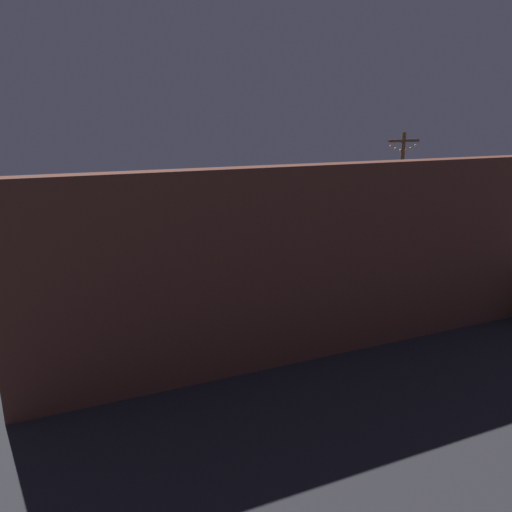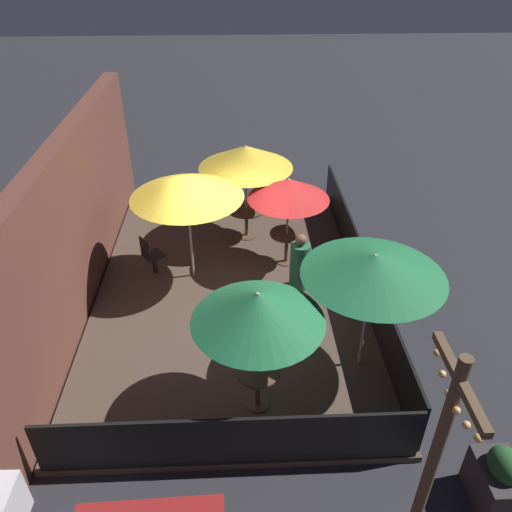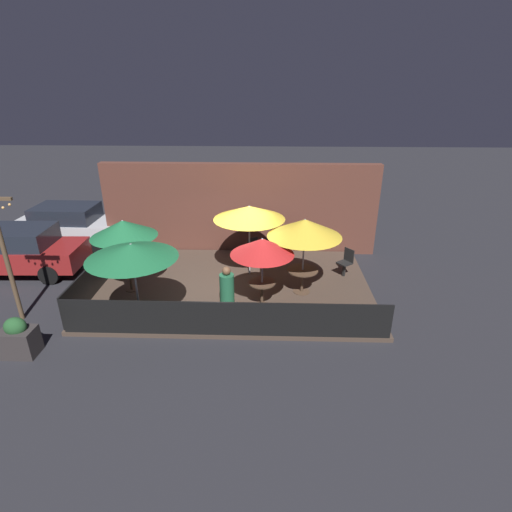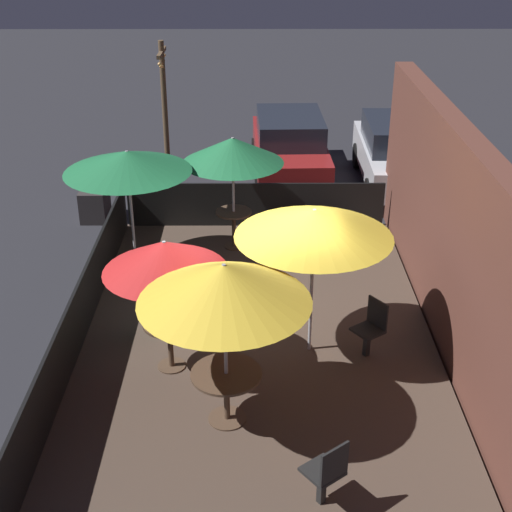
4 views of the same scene
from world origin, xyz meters
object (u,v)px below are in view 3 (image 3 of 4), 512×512
at_px(dining_table_2, 130,272).
at_px(patio_chair_0, 346,261).
at_px(light_post, 4,250).
at_px(parked_car_0, 18,250).
at_px(patio_umbrella_1, 262,247).
at_px(patio_umbrella_4, 132,251).
at_px(dining_table_0, 302,274).
at_px(dining_table_1, 262,287).
at_px(patio_umbrella_3, 249,213).
at_px(patio_chair_1, 254,250).
at_px(patio_umbrella_2, 123,229).
at_px(patio_umbrella_0, 305,228).
at_px(planter_box, 19,338).
at_px(patron_0, 227,290).
at_px(parked_car_1, 68,225).

bearing_deg(dining_table_2, patio_chair_0, 10.07).
xyz_separation_m(dining_table_2, light_post, (-2.59, -1.55, 1.35)).
xyz_separation_m(dining_table_2, parked_car_0, (-4.18, 1.28, 0.13)).
bearing_deg(patio_umbrella_1, patio_umbrella_4, -162.69).
bearing_deg(dining_table_0, dining_table_1, -144.15).
bearing_deg(parked_car_0, patio_umbrella_3, -1.95).
bearing_deg(patio_chair_1, patio_chair_0, 37.00).
distance_m(patio_umbrella_2, patio_umbrella_3, 3.82).
distance_m(patio_umbrella_0, patio_chair_1, 3.06).
distance_m(patio_chair_0, planter_box, 9.50).
relative_size(patio_umbrella_3, planter_box, 2.31).
bearing_deg(patio_umbrella_2, patio_umbrella_1, -11.64).
relative_size(patio_umbrella_3, dining_table_2, 3.05).
height_order(patio_umbrella_2, patio_umbrella_4, patio_umbrella_4).
relative_size(patio_chair_1, patron_0, 0.69).
bearing_deg(patio_umbrella_2, dining_table_0, 0.35).
xyz_separation_m(patio_umbrella_2, patio_umbrella_3, (3.61, 1.25, 0.12)).
bearing_deg(patio_chair_0, planter_box, -10.63).
distance_m(patron_0, planter_box, 5.21).
bearing_deg(patio_umbrella_2, dining_table_2, 0.00).
height_order(patio_umbrella_4, parked_car_1, patio_umbrella_4).
xyz_separation_m(patio_umbrella_1, dining_table_2, (-4.06, 0.84, -1.24)).
distance_m(patio_umbrella_1, patio_chair_1, 3.30).
xyz_separation_m(patio_umbrella_1, parked_car_0, (-8.23, 2.12, -1.11)).
distance_m(planter_box, parked_car_0, 5.06).
xyz_separation_m(patio_umbrella_3, dining_table_0, (1.65, -1.21, -1.53)).
bearing_deg(patio_umbrella_4, patio_umbrella_3, 48.13).
bearing_deg(dining_table_2, patio_umbrella_1, -11.64).
relative_size(patio_umbrella_1, patio_umbrella_3, 0.88).
height_order(patio_chair_0, patio_chair_1, patio_chair_0).
bearing_deg(planter_box, patio_chair_1, 44.12).
height_order(dining_table_0, parked_car_0, parked_car_0).
xyz_separation_m(patio_umbrella_1, light_post, (-6.64, -0.72, 0.11)).
height_order(patio_umbrella_4, light_post, light_post).
height_order(patio_umbrella_0, patio_chair_1, patio_umbrella_0).
height_order(patio_umbrella_2, light_post, light_post).
height_order(planter_box, light_post, light_post).
xyz_separation_m(dining_table_2, patio_chair_1, (3.74, 2.16, -0.11)).
distance_m(patio_umbrella_1, patio_umbrella_4, 3.38).
bearing_deg(patio_umbrella_4, patio_umbrella_2, 114.64).
xyz_separation_m(patio_umbrella_3, patio_chair_0, (3.17, -0.04, -1.62)).
distance_m(patio_umbrella_1, patron_0, 1.60).
bearing_deg(dining_table_2, planter_box, -118.53).
bearing_deg(patio_chair_0, patio_umbrella_0, -0.00).
height_order(patio_chair_1, planter_box, patio_chair_1).
bearing_deg(dining_table_1, patio_chair_1, 96.12).
relative_size(patio_umbrella_4, light_post, 0.62).
height_order(patio_umbrella_3, parked_car_0, patio_umbrella_3).
bearing_deg(patio_umbrella_4, parked_car_1, 128.45).
distance_m(patio_umbrella_1, dining_table_2, 4.32).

